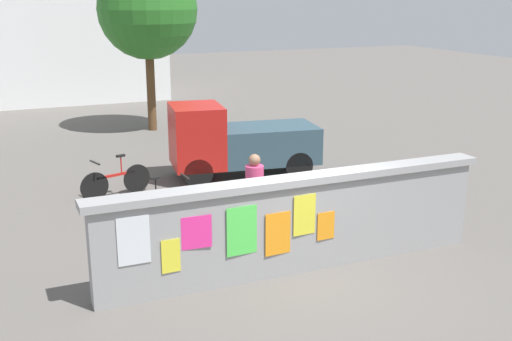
{
  "coord_description": "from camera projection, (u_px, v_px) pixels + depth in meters",
  "views": [
    {
      "loc": [
        -4.44,
        -8.63,
        4.45
      ],
      "look_at": [
        0.01,
        1.73,
        1.27
      ],
      "focal_mm": 44.3,
      "sensor_mm": 36.0,
      "label": 1
    }
  ],
  "objects": [
    {
      "name": "bicycle_far",
      "position": [
        116.0,
        181.0,
        14.2
      ],
      "size": [
        1.65,
        0.61,
        0.95
      ],
      "color": "black",
      "rests_on": "ground"
    },
    {
      "name": "poster_wall",
      "position": [
        297.0,
        223.0,
        10.29
      ],
      "size": [
        6.89,
        0.42,
        1.63
      ],
      "color": "#959595",
      "rests_on": "ground"
    },
    {
      "name": "tree_roadside",
      "position": [
        147.0,
        10.0,
        20.2
      ],
      "size": [
        3.21,
        3.21,
        5.56
      ],
      "color": "brown",
      "rests_on": "ground"
    },
    {
      "name": "person_walking",
      "position": [
        255.0,
        187.0,
        11.66
      ],
      "size": [
        0.4,
        0.4,
        1.62
      ],
      "color": "yellow",
      "rests_on": "ground"
    },
    {
      "name": "ground",
      "position": [
        167.0,
        158.0,
        17.6
      ],
      "size": [
        60.0,
        60.0,
        0.0
      ],
      "primitive_type": "plane",
      "color": "#605B56"
    },
    {
      "name": "building_background",
      "position": [
        6.0,
        23.0,
        26.35
      ],
      "size": [
        12.78,
        5.64,
        6.46
      ],
      "color": "white",
      "rests_on": "ground"
    },
    {
      "name": "motorcycle",
      "position": [
        315.0,
        195.0,
        12.93
      ],
      "size": [
        1.87,
        0.68,
        0.87
      ],
      "color": "black",
      "rests_on": "ground"
    },
    {
      "name": "bicycle_near",
      "position": [
        164.0,
        204.0,
        12.66
      ],
      "size": [
        1.71,
        0.44,
        0.95
      ],
      "color": "black",
      "rests_on": "ground"
    },
    {
      "name": "auto_rickshaw_truck",
      "position": [
        236.0,
        141.0,
        15.63
      ],
      "size": [
        3.78,
        2.0,
        1.85
      ],
      "color": "black",
      "rests_on": "ground"
    }
  ]
}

